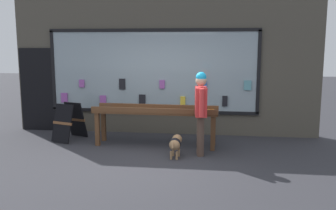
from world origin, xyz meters
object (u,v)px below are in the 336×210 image
(small_dog, at_px, (175,143))
(sandwich_board_sign, at_px, (69,121))
(display_table_main, at_px, (156,114))
(person_browsing, at_px, (201,107))

(small_dog, height_order, sandwich_board_sign, sandwich_board_sign)
(display_table_main, bearing_deg, sandwich_board_sign, 174.16)
(display_table_main, xyz_separation_m, person_browsing, (1.00, -0.59, 0.27))
(display_table_main, relative_size, person_browsing, 1.63)
(sandwich_board_sign, bearing_deg, person_browsing, 3.21)
(person_browsing, xyz_separation_m, small_dog, (-0.47, -0.22, -0.69))
(display_table_main, height_order, sandwich_board_sign, display_table_main)
(display_table_main, relative_size, sandwich_board_sign, 3.20)
(display_table_main, distance_m, small_dog, 1.06)
(display_table_main, bearing_deg, person_browsing, -30.57)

